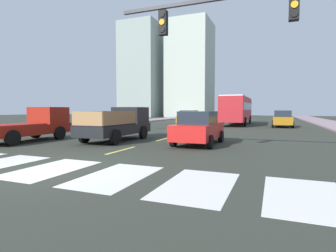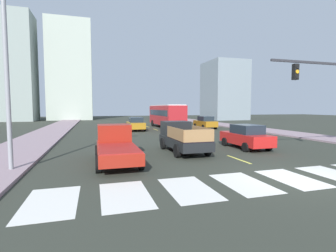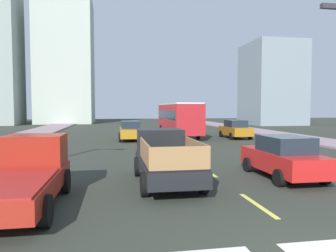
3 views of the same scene
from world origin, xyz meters
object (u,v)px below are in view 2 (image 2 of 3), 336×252
object	(u,v)px
city_bus	(166,114)
sedan_far	(246,136)
streetlight_left	(10,62)
sedan_mid	(205,122)
sedan_near_right	(136,124)
pickup_stakebed	(181,137)
pickup_dark	(116,145)

from	to	relation	value
city_bus	sedan_far	world-z (taller)	city_bus
city_bus	streetlight_left	xyz separation A→B (m)	(-13.53, -21.96, 3.02)
sedan_mid	streetlight_left	bearing A→B (deg)	-134.67
city_bus	sedan_mid	bearing A→B (deg)	-28.27
streetlight_left	sedan_near_right	bearing A→B (deg)	65.47
sedan_near_right	streetlight_left	size ratio (longest dim) A/B	0.49
city_bus	sedan_mid	size ratio (longest dim) A/B	2.45
sedan_far	streetlight_left	world-z (taller)	streetlight_left
sedan_near_right	sedan_mid	world-z (taller)	same
sedan_mid	sedan_near_right	bearing A→B (deg)	-178.41
pickup_stakebed	pickup_dark	distance (m)	5.01
sedan_mid	sedan_far	size ratio (longest dim) A/B	1.00
sedan_near_right	streetlight_left	xyz separation A→B (m)	(-8.58, -18.80, 4.11)
pickup_stakebed	city_bus	world-z (taller)	city_bus
pickup_stakebed	sedan_near_right	size ratio (longest dim) A/B	1.18
sedan_near_right	sedan_mid	xyz separation A→B (m)	(9.88, 0.41, 0.00)
pickup_stakebed	sedan_mid	world-z (taller)	pickup_stakebed
pickup_dark	sedan_mid	xyz separation A→B (m)	(13.85, 18.40, -0.06)
streetlight_left	sedan_far	bearing A→B (deg)	11.25
streetlight_left	pickup_dark	bearing A→B (deg)	10.00
pickup_dark	sedan_near_right	size ratio (longest dim) A/B	1.18
sedan_near_right	sedan_far	world-z (taller)	same
streetlight_left	pickup_stakebed	bearing A→B (deg)	18.15
sedan_mid	city_bus	bearing A→B (deg)	150.14
sedan_near_right	sedan_far	bearing A→B (deg)	-71.27
pickup_stakebed	pickup_dark	size ratio (longest dim) A/B	1.00
pickup_dark	streetlight_left	distance (m)	6.19
pickup_dark	city_bus	world-z (taller)	city_bus
pickup_dark	sedan_mid	world-z (taller)	pickup_dark
sedan_far	sedan_mid	bearing A→B (deg)	73.16
sedan_near_right	streetlight_left	bearing A→B (deg)	-114.51
sedan_mid	streetlight_left	distance (m)	26.96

